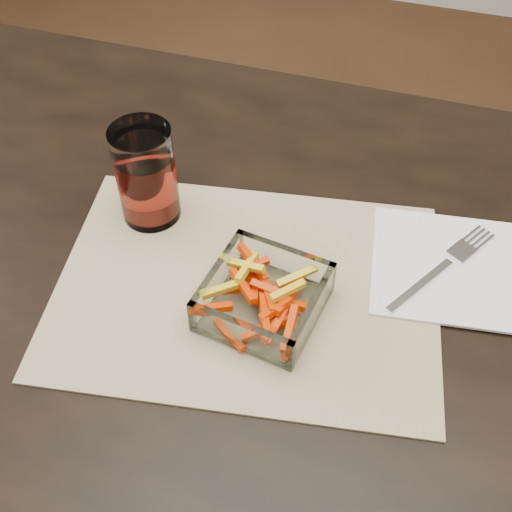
% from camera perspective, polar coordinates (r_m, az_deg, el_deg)
% --- Properties ---
extents(dining_table, '(1.60, 0.90, 0.75)m').
position_cam_1_polar(dining_table, '(0.82, 5.26, -7.94)').
color(dining_table, black).
rests_on(dining_table, ground).
extents(placemat, '(0.49, 0.39, 0.00)m').
position_cam_1_polar(placemat, '(0.76, -0.81, -2.77)').
color(placemat, tan).
rests_on(placemat, dining_table).
extents(glass_bowl, '(0.14, 0.14, 0.05)m').
position_cam_1_polar(glass_bowl, '(0.72, 0.68, -3.87)').
color(glass_bowl, white).
rests_on(glass_bowl, placemat).
extents(tumbler, '(0.08, 0.08, 0.13)m').
position_cam_1_polar(tumbler, '(0.81, -9.71, 6.88)').
color(tumbler, white).
rests_on(tumbler, placemat).
extents(napkin, '(0.20, 0.20, 0.00)m').
position_cam_1_polar(napkin, '(0.81, 16.43, -0.91)').
color(napkin, white).
rests_on(napkin, placemat).
extents(fork, '(0.11, 0.17, 0.00)m').
position_cam_1_polar(fork, '(0.81, 16.37, -0.83)').
color(fork, silver).
rests_on(fork, napkin).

